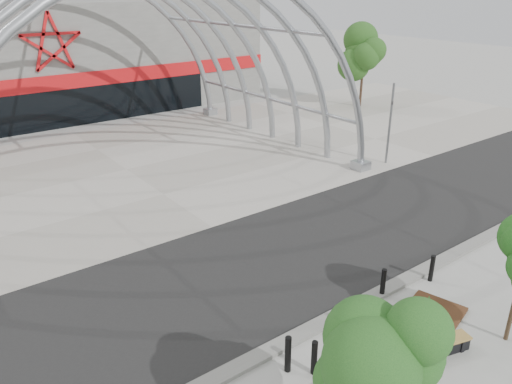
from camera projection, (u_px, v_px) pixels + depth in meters
ground at (335, 311)px, 15.23m from camera, size 140.00×140.00×0.00m
road at (264, 263)px, 17.80m from camera, size 140.00×7.00×0.02m
forecourt at (127, 170)px, 26.62m from camera, size 60.00×17.00×0.04m
kerb at (341, 313)px, 15.02m from camera, size 60.00×0.50×0.12m
arena_building at (26, 56)px, 38.29m from camera, size 34.00×15.24×8.00m
vault_canopy at (127, 170)px, 26.63m from camera, size 20.80×15.80×20.36m
planting_bed at (409, 341)px, 13.77m from camera, size 5.35×2.81×0.54m
signal_pole at (390, 123)px, 26.72m from camera, size 0.33×0.61×4.43m
street_tree_0 at (394, 353)px, 9.13m from camera, size 1.82×1.82×4.16m
bench_1 at (437, 348)px, 13.38m from camera, size 2.02×0.95×0.42m
bollard_0 at (288, 354)px, 12.69m from camera, size 0.17×0.17×1.05m
bollard_1 at (314, 358)px, 12.62m from camera, size 0.16×0.16×0.99m
bollard_2 at (369, 321)px, 13.94m from camera, size 0.16×0.16×1.02m
bollard_3 at (383, 283)px, 15.75m from camera, size 0.16×0.16×0.99m
bollard_4 at (432, 268)px, 16.59m from camera, size 0.15×0.15×0.96m
bg_tree_1 at (364, 53)px, 38.46m from camera, size 2.70×2.70×5.91m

